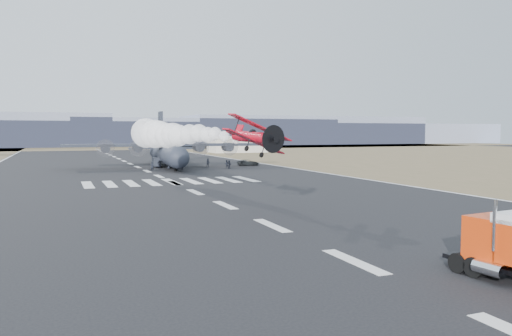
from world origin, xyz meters
TOP-DOWN VIEW (x-y plane):
  - ground at (0.00, 0.00)m, footprint 500.00×500.00m
  - scrub_far at (0.00, 230.00)m, footprint 500.00×80.00m
  - runway_markings at (0.00, 60.00)m, footprint 60.00×260.00m
  - ridge_seg_d at (0.00, 260.00)m, footprint 150.00×50.00m
  - ridge_seg_e at (65.00, 260.00)m, footprint 150.00×50.00m
  - ridge_seg_f at (130.00, 260.00)m, footprint 150.00×50.00m
  - ridge_seg_g at (195.00, 260.00)m, footprint 150.00×50.00m
  - hangar_right at (46.00, 150.00)m, footprint 20.50×12.50m
  - aerobatic_biplane at (0.86, 17.91)m, footprint 6.60×6.27m
  - smoke_trail at (-2.55, 44.05)m, footprint 6.35×31.68m
  - transport_aircraft at (6.01, 82.25)m, footprint 42.64×35.07m
  - support_vehicle at (23.65, 79.64)m, footprint 5.16×3.03m
  - crew_a at (7.03, 73.07)m, footprint 0.75×0.68m
  - crew_b at (16.58, 73.69)m, footprint 0.87×0.55m
  - crew_c at (6.23, 72.90)m, footprint 0.97×1.29m
  - crew_d at (3.63, 78.86)m, footprint 1.10×0.84m
  - crew_e at (5.16, 76.61)m, footprint 0.96×1.00m
  - crew_f at (16.73, 72.34)m, footprint 0.57×1.64m
  - crew_g at (0.88, 71.54)m, footprint 0.86×0.85m
  - crew_h at (14.00, 78.35)m, footprint 0.98×0.70m

SIDE VIEW (x-z plane):
  - ground at x=0.00m, z-range 0.00..0.00m
  - scrub_far at x=0.00m, z-range 0.00..0.00m
  - runway_markings at x=0.00m, z-range 0.00..0.01m
  - support_vehicle at x=23.65m, z-range 0.00..1.35m
  - crew_d at x=3.63m, z-range 0.00..1.67m
  - crew_a at x=7.03m, z-range 0.00..1.69m
  - crew_f at x=16.73m, z-range 0.00..1.76m
  - crew_e at x=5.16m, z-range 0.00..1.76m
  - crew_b at x=16.58m, z-range 0.00..1.77m
  - crew_c at x=6.23m, z-range 0.00..1.81m
  - crew_g at x=0.88m, z-range 0.00..1.82m
  - crew_h at x=14.00m, z-range 0.00..1.86m
  - hangar_right at x=46.00m, z-range 0.06..5.96m
  - transport_aircraft at x=6.01m, z-range -2.98..9.32m
  - ridge_seg_d at x=0.00m, z-range 0.00..13.00m
  - ridge_seg_g at x=195.00m, z-range 0.00..13.00m
  - aerobatic_biplane at x=0.86m, z-range 5.20..8.97m
  - smoke_trail at x=-2.55m, z-range 5.13..9.47m
  - ridge_seg_e at x=65.00m, z-range 0.00..15.00m
  - ridge_seg_f at x=130.00m, z-range 0.00..17.00m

